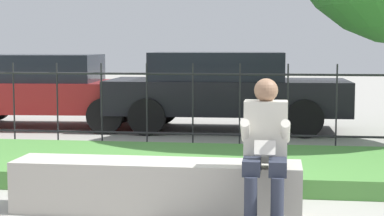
% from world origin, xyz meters
% --- Properties ---
extents(ground_plane, '(60.00, 60.00, 0.00)m').
position_xyz_m(ground_plane, '(0.00, 0.00, 0.00)').
color(ground_plane, '#9E9B93').
extents(stone_bench, '(2.71, 0.55, 0.49)m').
position_xyz_m(stone_bench, '(0.12, 0.00, 0.22)').
color(stone_bench, '#ADA89E').
rests_on(stone_bench, ground_plane).
extents(person_seated_reader, '(0.42, 0.73, 1.29)m').
position_xyz_m(person_seated_reader, '(1.15, -0.31, 0.71)').
color(person_seated_reader, black).
rests_on(person_seated_reader, ground_plane).
extents(grass_berm, '(9.65, 2.32, 0.20)m').
position_xyz_m(grass_berm, '(0.00, 1.86, 0.10)').
color(grass_berm, '#4C893D').
rests_on(grass_berm, ground_plane).
extents(iron_fence, '(7.65, 0.03, 1.31)m').
position_xyz_m(iron_fence, '(0.00, 3.51, 0.69)').
color(iron_fence, '#232326').
rests_on(iron_fence, ground_plane).
extents(car_parked_left, '(4.44, 2.17, 1.40)m').
position_xyz_m(car_parked_left, '(-3.25, 5.95, 0.75)').
color(car_parked_left, maroon).
rests_on(car_parked_left, ground_plane).
extents(car_parked_center, '(4.43, 1.97, 1.45)m').
position_xyz_m(car_parked_center, '(0.27, 5.96, 0.77)').
color(car_parked_center, black).
rests_on(car_parked_center, ground_plane).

